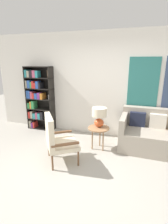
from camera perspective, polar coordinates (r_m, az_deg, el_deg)
ground_plane at (r=3.32m, az=-3.76°, el=-20.26°), size 14.00×14.00×0.00m
wall_back at (r=4.63m, az=6.38°, el=8.54°), size 6.40×0.08×2.70m
bookshelf at (r=5.27m, az=-14.94°, el=4.54°), size 0.80×0.30×1.83m
armchair at (r=3.50m, az=-9.17°, el=-8.15°), size 0.84×0.85×0.98m
couch at (r=4.34m, az=22.66°, el=-7.00°), size 1.62×0.92×0.91m
side_table at (r=4.01m, az=4.79°, el=-5.90°), size 0.49×0.49×0.52m
table_lamp at (r=3.94m, az=4.98°, el=-1.08°), size 0.33×0.33×0.45m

